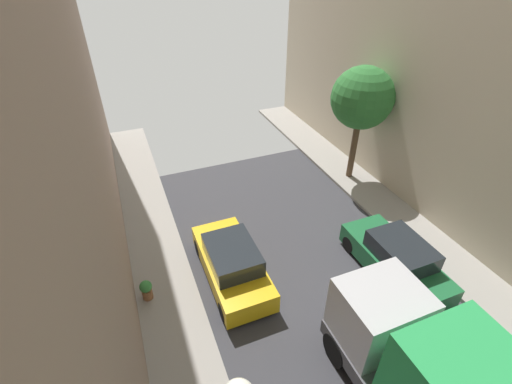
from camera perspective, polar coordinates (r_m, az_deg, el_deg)
parked_car_left_3 at (r=12.67m, az=-3.87°, el=-11.23°), size 1.78×4.20×1.57m
parked_car_right_2 at (r=13.68m, az=21.37°, el=-9.93°), size 1.78×4.20×1.57m
street_tree_1 at (r=17.08m, az=16.50°, el=14.05°), size 2.79×2.79×5.44m
potted_plant_4 at (r=12.61m, az=-17.02°, el=-14.58°), size 0.40×0.40×0.74m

